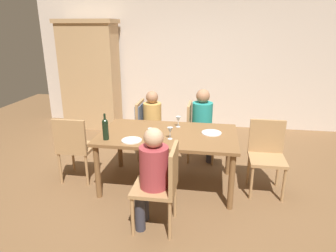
% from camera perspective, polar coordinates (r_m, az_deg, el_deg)
% --- Properties ---
extents(ground_plane, '(10.00, 10.00, 0.00)m').
position_cam_1_polar(ground_plane, '(4.13, 0.00, -11.11)').
color(ground_plane, brown).
extents(rear_room_partition, '(6.40, 0.12, 2.70)m').
position_cam_1_polar(rear_room_partition, '(6.32, 3.97, 12.21)').
color(rear_room_partition, beige).
rests_on(rear_room_partition, ground_plane).
extents(armoire_cabinet, '(1.18, 0.62, 2.18)m').
position_cam_1_polar(armoire_cabinet, '(6.41, -14.63, 9.47)').
color(armoire_cabinet, tan).
rests_on(armoire_cabinet, ground_plane).
extents(dining_table, '(1.75, 1.02, 0.74)m').
position_cam_1_polar(dining_table, '(3.84, 0.00, -2.53)').
color(dining_table, brown).
rests_on(dining_table, ground_plane).
extents(chair_near, '(0.44, 0.44, 0.92)m').
position_cam_1_polar(chair_near, '(3.08, -1.03, -10.71)').
color(chair_near, '#A87F51').
rests_on(chair_near, ground_plane).
extents(chair_far_left, '(0.45, 0.44, 0.92)m').
position_cam_1_polar(chair_far_left, '(4.79, -4.45, 0.90)').
color(chair_far_left, '#A87F51').
rests_on(chair_far_left, ground_plane).
extents(chair_far_right, '(0.44, 0.44, 0.92)m').
position_cam_1_polar(chair_far_right, '(4.69, 5.43, -0.30)').
color(chair_far_right, '#A87F51').
rests_on(chair_far_right, ground_plane).
extents(chair_left_end, '(0.44, 0.44, 0.92)m').
position_cam_1_polar(chair_left_end, '(4.19, -17.48, -3.47)').
color(chair_left_end, '#A87F51').
rests_on(chair_left_end, ground_plane).
extents(chair_right_end, '(0.44, 0.44, 0.92)m').
position_cam_1_polar(chair_right_end, '(3.99, 18.40, -4.67)').
color(chair_right_end, '#A87F51').
rests_on(chair_right_end, ground_plane).
extents(person_woman_host, '(0.34, 0.30, 1.11)m').
position_cam_1_polar(person_woman_host, '(3.05, -3.15, -8.71)').
color(person_woman_host, '#33333D').
rests_on(person_woman_host, ground_plane).
extents(person_man_bearded, '(0.33, 0.29, 1.09)m').
position_cam_1_polar(person_man_bearded, '(4.74, -2.71, 1.29)').
color(person_man_bearded, '#33333D').
rests_on(person_man_bearded, ground_plane).
extents(person_man_guest, '(0.36, 0.31, 1.15)m').
position_cam_1_polar(person_man_guest, '(4.64, 6.87, 1.13)').
color(person_man_guest, '#33333D').
rests_on(person_man_guest, ground_plane).
extents(wine_bottle_tall_green, '(0.07, 0.07, 0.33)m').
position_cam_1_polar(wine_bottle_tall_green, '(3.64, -11.92, -0.45)').
color(wine_bottle_tall_green, black).
rests_on(wine_bottle_tall_green, dining_table).
extents(wine_glass_near_left, '(0.07, 0.07, 0.15)m').
position_cam_1_polar(wine_glass_near_left, '(3.59, 0.39, -0.91)').
color(wine_glass_near_left, silver).
rests_on(wine_glass_near_left, dining_table).
extents(wine_glass_centre, '(0.07, 0.07, 0.15)m').
position_cam_1_polar(wine_glass_centre, '(4.03, 1.97, 1.26)').
color(wine_glass_centre, silver).
rests_on(wine_glass_centre, dining_table).
extents(wine_glass_near_right, '(0.07, 0.07, 0.15)m').
position_cam_1_polar(wine_glass_near_right, '(3.56, -3.35, -1.11)').
color(wine_glass_near_right, silver).
rests_on(wine_glass_near_right, dining_table).
extents(dinner_plate_host, '(0.24, 0.24, 0.01)m').
position_cam_1_polar(dinner_plate_host, '(3.59, -6.98, -2.75)').
color(dinner_plate_host, silver).
rests_on(dinner_plate_host, dining_table).
extents(dinner_plate_guest_left, '(0.25, 0.25, 0.01)m').
position_cam_1_polar(dinner_plate_guest_left, '(3.85, 8.34, -1.31)').
color(dinner_plate_guest_left, white).
rests_on(dinner_plate_guest_left, dining_table).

